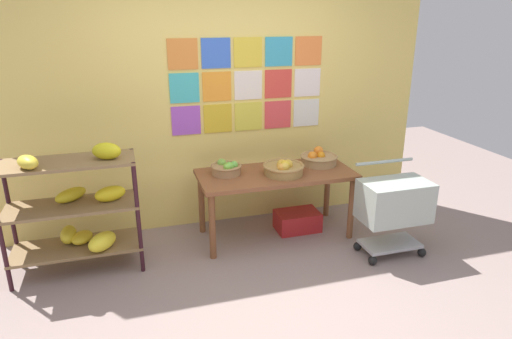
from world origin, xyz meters
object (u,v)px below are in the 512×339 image
Objects in this scene: fruit_basket_centre at (226,168)px; fruit_basket_right at (319,159)px; produce_crate_under_table at (297,221)px; display_table at (276,180)px; fruit_basket_back_right at (284,168)px; shopping_cart at (394,204)px; banana_shelf_unit at (78,207)px.

fruit_basket_centre is 0.78× the size of fruit_basket_right.
produce_crate_under_table is (0.73, -0.04, -0.63)m from fruit_basket_centre.
fruit_basket_back_right is (0.05, -0.09, 0.15)m from display_table.
fruit_basket_back_right is 0.90× the size of produce_crate_under_table.
fruit_basket_back_right is 0.49m from fruit_basket_right.
shopping_cart is at bearing -28.58° from fruit_basket_centre.
display_table is at bearing -10.19° from fruit_basket_centre.
banana_shelf_unit is at bearing 170.54° from shopping_cart.
fruit_basket_centre is at bearing 176.46° from produce_crate_under_table.
banana_shelf_unit is 2.85× the size of fruit_basket_back_right.
fruit_basket_back_right is at bearing -60.74° from display_table.
fruit_basket_back_right is 0.68m from produce_crate_under_table.
fruit_basket_back_right is (0.52, -0.17, 0.00)m from fruit_basket_centre.
shopping_cart is (0.85, -0.58, -0.24)m from fruit_basket_back_right.
display_table is 5.12× the size of fruit_basket_centre.
banana_shelf_unit is 2.31m from fruit_basket_right.
shopping_cart reaches higher than fruit_basket_back_right.
banana_shelf_unit is 2.12m from produce_crate_under_table.
shopping_cart reaches higher than produce_crate_under_table.
display_table is 3.41× the size of produce_crate_under_table.
banana_shelf_unit is 1.85m from fruit_basket_back_right.
display_table is 0.50m from fruit_basket_centre.
banana_shelf_unit is at bearing -174.00° from fruit_basket_right.
fruit_basket_right is 0.90m from shopping_cart.
fruit_basket_right is 0.86× the size of produce_crate_under_table.
fruit_basket_centre is 0.96m from fruit_basket_right.
fruit_basket_right is (0.49, 0.11, 0.14)m from display_table.
produce_crate_under_table is (0.21, 0.13, -0.64)m from fruit_basket_back_right.
shopping_cart reaches higher than fruit_basket_right.
fruit_basket_right is 0.45× the size of shopping_cart.
fruit_basket_right reaches higher than fruit_basket_centre.
shopping_cart is at bearing -62.39° from fruit_basket_right.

